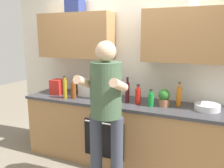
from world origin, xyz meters
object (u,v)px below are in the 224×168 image
at_px(cup_tea, 103,92).
at_px(mixing_bowl, 207,107).
at_px(knife_block, 107,93).
at_px(potted_herb, 164,98).
at_px(grocery_bag_crisps, 58,87).
at_px(bottle_hotsauce, 138,96).
at_px(bottle_wine, 127,92).
at_px(bottle_soda, 151,99).
at_px(bottle_vinegar, 74,90).
at_px(person_standing, 106,106).
at_px(grocery_bag_produce, 86,88).
at_px(bottle_water, 96,89).
at_px(bottle_juice, 179,96).
at_px(bottle_oil, 65,88).
at_px(bottle_soy, 76,88).

xyz_separation_m(cup_tea, mixing_bowl, (1.47, -0.15, -0.00)).
height_order(knife_block, potted_herb, knife_block).
bearing_deg(grocery_bag_crisps, mixing_bowl, 1.60).
xyz_separation_m(bottle_hotsauce, bottle_wine, (-0.15, 0.02, 0.04)).
bearing_deg(bottle_soda, bottle_vinegar, -176.52).
height_order(bottle_wine, knife_block, bottle_wine).
bearing_deg(bottle_hotsauce, cup_tea, 159.12).
distance_m(person_standing, potted_herb, 0.83).
distance_m(grocery_bag_crisps, grocery_bag_produce, 0.47).
relative_size(bottle_water, bottle_vinegar, 1.13).
bearing_deg(knife_block, grocery_bag_produce, 162.62).
distance_m(bottle_hotsauce, bottle_soda, 0.18).
xyz_separation_m(bottle_juice, bottle_oil, (-1.53, -0.28, 0.02)).
height_order(person_standing, potted_herb, person_standing).
distance_m(person_standing, bottle_soda, 0.69).
xyz_separation_m(person_standing, grocery_bag_crisps, (-1.13, 0.66, -0.01)).
distance_m(bottle_hotsauce, bottle_wine, 0.16).
xyz_separation_m(bottle_hotsauce, grocery_bag_crisps, (-1.29, 0.03, 0.00)).
xyz_separation_m(bottle_soy, bottle_oil, (0.01, -0.30, 0.05)).
distance_m(bottle_soy, grocery_bag_produce, 0.22).
height_order(bottle_hotsauce, grocery_bag_crisps, bottle_hotsauce).
distance_m(bottle_soy, grocery_bag_crisps, 0.27).
bearing_deg(bottle_oil, knife_block, 11.92).
bearing_deg(bottle_hotsauce, bottle_oil, -172.12).
height_order(bottle_vinegar, cup_tea, bottle_vinegar).
bearing_deg(bottle_water, bottle_soy, 158.43).
bearing_deg(bottle_juice, grocery_bag_crisps, -176.47).
relative_size(person_standing, bottle_juice, 5.67).
height_order(bottle_vinegar, bottle_soda, bottle_vinegar).
xyz_separation_m(bottle_water, grocery_bag_produce, (-0.22, 0.12, -0.03)).
relative_size(bottle_soda, cup_tea, 2.71).
xyz_separation_m(bottle_hotsauce, knife_block, (-0.44, -0.02, -0.01)).
height_order(bottle_water, grocery_bag_produce, bottle_water).
bearing_deg(bottle_soda, grocery_bag_produce, 172.44).
height_order(bottle_juice, grocery_bag_produce, bottle_juice).
relative_size(bottle_juice, bottle_vinegar, 1.01).
bearing_deg(cup_tea, grocery_bag_crisps, -162.63).
relative_size(person_standing, bottle_soy, 8.31).
distance_m(bottle_oil, mixing_bowl, 1.89).
distance_m(bottle_water, bottle_oil, 0.44).
bearing_deg(bottle_oil, grocery_bag_crisps, 145.68).
distance_m(bottle_vinegar, knife_block, 0.49).
relative_size(bottle_soy, knife_block, 0.78).
relative_size(bottle_soda, mixing_bowl, 0.74).
distance_m(bottle_water, bottle_wine, 0.46).
bearing_deg(bottle_oil, bottle_juice, 10.52).
height_order(bottle_soy, bottle_soda, bottle_soda).
relative_size(bottle_hotsauce, bottle_oil, 0.81).
xyz_separation_m(knife_block, grocery_bag_produce, (-0.39, 0.12, 0.01)).
bearing_deg(bottle_water, potted_herb, 3.43).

